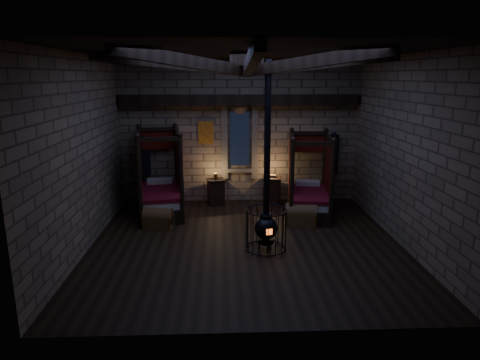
{
  "coord_description": "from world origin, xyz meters",
  "views": [
    {
      "loc": [
        -0.53,
        -9.14,
        3.73
      ],
      "look_at": [
        -0.11,
        0.6,
        1.34
      ],
      "focal_mm": 32.0,
      "sensor_mm": 36.0,
      "label": 1
    }
  ],
  "objects_px": {
    "bed_left": "(161,193)",
    "bed_right": "(308,194)",
    "trunk_right": "(301,215)",
    "stove": "(266,224)",
    "trunk_left": "(158,219)"
  },
  "relations": [
    {
      "from": "bed_right",
      "to": "stove",
      "type": "height_order",
      "value": "stove"
    },
    {
      "from": "bed_left",
      "to": "bed_right",
      "type": "xyz_separation_m",
      "value": [
        4.1,
        -0.26,
        -0.03
      ]
    },
    {
      "from": "trunk_left",
      "to": "bed_left",
      "type": "bearing_deg",
      "value": 104.58
    },
    {
      "from": "bed_left",
      "to": "bed_right",
      "type": "distance_m",
      "value": 4.11
    },
    {
      "from": "bed_left",
      "to": "trunk_left",
      "type": "distance_m",
      "value": 1.3
    },
    {
      "from": "bed_left",
      "to": "bed_right",
      "type": "bearing_deg",
      "value": -13.0
    },
    {
      "from": "trunk_right",
      "to": "stove",
      "type": "distance_m",
      "value": 1.92
    },
    {
      "from": "trunk_left",
      "to": "stove",
      "type": "height_order",
      "value": "stove"
    },
    {
      "from": "trunk_right",
      "to": "stove",
      "type": "height_order",
      "value": "stove"
    },
    {
      "from": "bed_left",
      "to": "stove",
      "type": "distance_m",
      "value": 3.84
    },
    {
      "from": "bed_right",
      "to": "trunk_right",
      "type": "bearing_deg",
      "value": -103.12
    },
    {
      "from": "bed_right",
      "to": "bed_left",
      "type": "bearing_deg",
      "value": -175.48
    },
    {
      "from": "bed_left",
      "to": "trunk_right",
      "type": "xyz_separation_m",
      "value": [
        3.73,
        -1.21,
        -0.31
      ]
    },
    {
      "from": "trunk_left",
      "to": "trunk_right",
      "type": "distance_m",
      "value": 3.63
    },
    {
      "from": "bed_left",
      "to": "trunk_left",
      "type": "bearing_deg",
      "value": -94.76
    }
  ]
}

